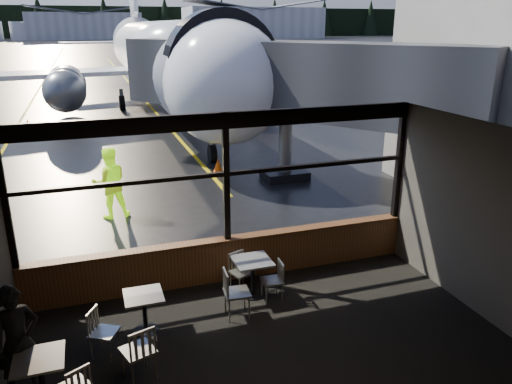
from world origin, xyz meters
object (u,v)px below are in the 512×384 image
airliner (159,9)px  cafe_table_near (252,278)px  cafe_table_left (42,381)px  chair_near_e (272,281)px  chair_near_w (237,293)px  chair_mid_s (138,351)px  passenger (18,342)px  cone_nose (218,166)px  jet_bridge (289,114)px  chair_mid_w (104,333)px  cone_wing (28,124)px  cafe_table_mid (145,313)px  chair_near_n (241,273)px  ground_crew (110,183)px

airliner → cafe_table_near: airliner is taller
cafe_table_left → chair_near_e: (4.00, 1.57, 0.03)m
cafe_table_near → chair_near_w: 0.78m
chair_mid_s → passenger: size_ratio=0.55×
chair_mid_s → cone_nose: chair_mid_s is taller
cone_nose → jet_bridge: bearing=-48.8°
chair_near_e → cafe_table_left: bearing=114.3°
chair_near_e → passenger: 4.47m
chair_mid_w → cone_nose: 10.35m
chair_mid_s → cone_wing: (-3.27, 21.10, -0.22)m
airliner → cafe_table_mid: airliner is taller
airliner → chair_near_w: 24.36m
chair_near_w → chair_mid_w: 2.36m
airliner → cafe_table_left: airliner is taller
chair_near_n → chair_mid_w: size_ratio=0.99×
chair_near_e → cone_nose: size_ratio=1.42×
chair_mid_s → cone_wing: bearing=80.6°
cafe_table_mid → cafe_table_near: bearing=14.2°
chair_near_w → passenger: 3.61m
chair_near_n → cafe_table_left: bearing=11.3°
chair_mid_w → chair_near_w: bearing=129.6°
cafe_table_mid → cone_wing: bearing=100.0°
chair_near_n → ground_crew: ground_crew is taller
cone_nose → cone_wing: (-7.14, 10.96, -0.03)m
chair_mid_s → cafe_table_near: bearing=18.0°
cafe_table_mid → chair_mid_s: (-0.23, -1.20, 0.11)m
chair_mid_w → cone_wing: (-2.82, 20.37, -0.16)m
chair_near_n → cafe_table_near: bearing=104.2°
cafe_table_left → chair_mid_w: chair_mid_w is taller
cafe_table_mid → chair_mid_w: 0.83m
chair_near_n → ground_crew: (-2.18, 5.06, 0.57)m
chair_near_n → chair_mid_s: (-2.21, -1.97, 0.06)m
cafe_table_mid → ground_crew: size_ratio=0.36×
jet_bridge → chair_near_n: size_ratio=13.41×
cone_nose → cone_wing: cone_nose is taller
chair_near_w → cafe_table_near: bearing=144.9°
chair_near_e → ground_crew: bearing=28.2°
cafe_table_near → chair_near_e: chair_near_e is taller
chair_near_n → chair_mid_s: 2.97m
cafe_table_mid → chair_near_w: chair_near_w is taller
airliner → jet_bridge: (1.45, -16.71, -3.54)m
airliner → chair_mid_w: size_ratio=47.21×
cafe_table_left → cafe_table_near: bearing=26.5°
airliner → chair_near_e: airliner is taller
chair_near_n → passenger: size_ratio=0.48×
cone_nose → chair_near_n: bearing=-101.5°
cafe_table_mid → jet_bridge: bearing=51.4°
passenger → cone_wing: size_ratio=3.41×
chair_near_e → cone_wing: bearing=19.7°
airliner → cone_nose: airliner is taller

